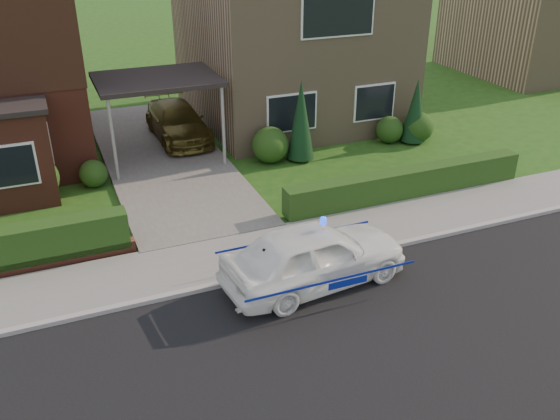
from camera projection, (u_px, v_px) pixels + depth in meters
ground at (296, 369)px, 10.77m from camera, size 120.00×120.00×0.00m
road at (296, 369)px, 10.77m from camera, size 60.00×6.00×0.02m
kerb at (241, 280)px, 13.25m from camera, size 60.00×0.16×0.12m
sidewalk at (227, 258)px, 14.12m from camera, size 60.00×2.00×0.10m
driveway at (164, 157)px, 19.81m from camera, size 3.80×12.00×0.12m
house_right at (289, 21)px, 22.61m from camera, size 7.50×8.06×7.25m
carport_link at (157, 81)px, 18.59m from camera, size 3.80×3.00×2.77m
hedge_right at (405, 198)px, 17.14m from camera, size 7.50×0.55×0.80m
shrub_left_mid at (35, 178)px, 16.78m from camera, size 1.32×1.32×1.32m
shrub_left_near at (93, 174)px, 17.68m from camera, size 0.84×0.84×0.84m
shrub_right_near at (270, 145)px, 19.33m from camera, size 1.20×1.20×1.20m
shrub_right_mid at (389, 130)px, 21.02m from camera, size 0.96×0.96×0.96m
shrub_right_far at (418, 127)px, 21.09m from camera, size 1.08×1.08×1.08m
conifer_a at (301, 122)px, 19.18m from camera, size 0.90×0.90×2.60m
conifer_b at (415, 113)px, 20.77m from camera, size 0.90×0.90×2.20m
neighbour_right at (534, 18)px, 29.55m from camera, size 6.50×7.00×5.20m
police_car at (314, 256)px, 12.93m from camera, size 3.85×4.34×1.59m
driveway_car at (178, 122)px, 21.05m from camera, size 1.79×4.22×1.21m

